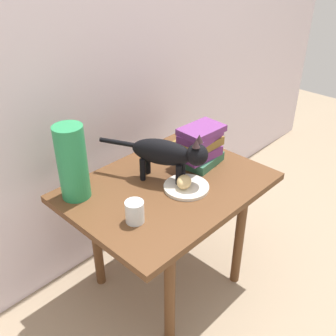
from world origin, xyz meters
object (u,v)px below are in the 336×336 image
at_px(cat, 168,153).
at_px(tv_remote, 170,148).
at_px(side_table, 168,199).
at_px(green_vase, 72,163).
at_px(book_stack, 200,145).
at_px(candle_jar, 135,213).
at_px(plate, 186,187).
at_px(bread_roll, 184,182).

xyz_separation_m(cat, tv_remote, (0.21, 0.18, -0.12)).
relative_size(side_table, green_vase, 2.73).
xyz_separation_m(book_stack, candle_jar, (-0.49, -0.10, -0.05)).
bearing_deg(plate, side_table, 111.14).
distance_m(bread_roll, candle_jar, 0.28).
xyz_separation_m(green_vase, tv_remote, (0.54, -0.00, -0.14)).
bearing_deg(plate, cat, 94.03).
distance_m(bread_roll, book_stack, 0.24).
xyz_separation_m(candle_jar, tv_remote, (0.49, 0.29, -0.03)).
distance_m(side_table, candle_jar, 0.30).
height_order(plate, green_vase, green_vase).
height_order(candle_jar, tv_remote, candle_jar).
relative_size(bread_roll, green_vase, 0.26).
height_order(green_vase, tv_remote, green_vase).
bearing_deg(tv_remote, side_table, -123.62).
height_order(bread_roll, book_stack, book_stack).
bearing_deg(candle_jar, side_table, 17.61).
distance_m(bread_roll, cat, 0.13).
xyz_separation_m(plate, cat, (-0.01, 0.10, 0.13)).
bearing_deg(cat, book_stack, -0.43).
xyz_separation_m(side_table, cat, (0.02, 0.02, 0.21)).
relative_size(plate, green_vase, 0.62).
relative_size(plate, candle_jar, 2.22).
height_order(cat, green_vase, green_vase).
height_order(side_table, candle_jar, candle_jar).
relative_size(cat, green_vase, 1.45).
xyz_separation_m(cat, green_vase, (-0.34, 0.19, 0.02)).
distance_m(side_table, cat, 0.21).
xyz_separation_m(plate, green_vase, (-0.34, 0.29, 0.15)).
bearing_deg(candle_jar, bread_roll, 1.46).
bearing_deg(green_vase, bread_roll, -40.82).
relative_size(bread_roll, book_stack, 0.38).
height_order(book_stack, candle_jar, book_stack).
distance_m(side_table, bread_roll, 0.14).
xyz_separation_m(plate, book_stack, (0.20, 0.10, 0.09)).
height_order(side_table, tv_remote, tv_remote).
relative_size(green_vase, tv_remote, 2.05).
xyz_separation_m(cat, candle_jar, (-0.28, -0.10, -0.09)).
relative_size(side_table, tv_remote, 5.59).
height_order(side_table, cat, cat).
bearing_deg(tv_remote, cat, -123.61).
bearing_deg(bread_roll, green_vase, 139.18).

